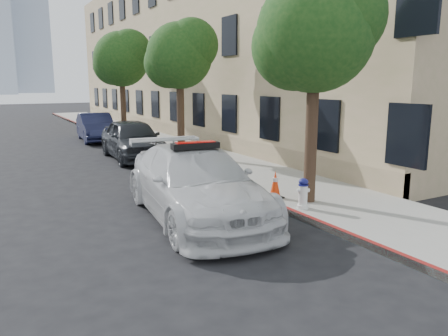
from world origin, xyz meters
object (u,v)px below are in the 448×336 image
fire_hydrant (303,194)px  traffic_cone (275,184)px  police_car (196,183)px  parked_car_far (96,127)px  parked_car_mid (133,139)px

fire_hydrant → traffic_cone: fire_hydrant is taller
fire_hydrant → traffic_cone: size_ratio=1.03×
police_car → traffic_cone: police_car is taller
police_car → fire_hydrant: police_car is taller
fire_hydrant → traffic_cone: 1.13m
parked_car_far → traffic_cone: (1.15, -14.77, -0.24)m
police_car → parked_car_mid: police_car is taller
parked_car_mid → parked_car_far: (0.00, 6.43, -0.08)m
parked_car_far → parked_car_mid: bearing=-85.4°
police_car → traffic_cone: 2.36m
traffic_cone → fire_hydrant: bearing=-90.0°
police_car → traffic_cone: bearing=9.1°
police_car → parked_car_far: police_car is taller
parked_car_far → traffic_cone: parked_car_far is taller
parked_car_mid → fire_hydrant: (1.15, -9.47, -0.31)m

